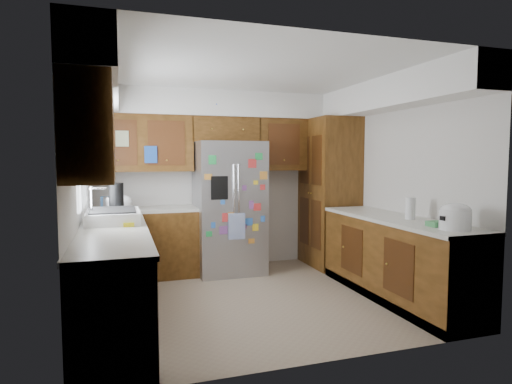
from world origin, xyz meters
The scene contains 12 objects.
floor centered at (0.00, 0.00, 0.00)m, with size 3.60×3.60×0.00m, color gray.
room_shell centered at (-0.11, 0.36, 1.82)m, with size 3.64×3.24×2.52m.
left_counter_run centered at (-1.36, 0.03, 0.43)m, with size 1.36×3.20×0.92m.
right_counter_run centered at (1.50, -0.47, 0.42)m, with size 0.63×2.25×0.92m.
pantry centered at (1.50, 1.15, 1.07)m, with size 0.60×0.90×2.15m, color #3F260C.
fridge centered at (0.00, 1.20, 0.90)m, with size 0.90×0.79×1.80m.
bridge_cabinet centered at (0.00, 1.43, 1.98)m, with size 0.96×0.34×0.35m, color #3F260C.
fridge_top_items centered at (-0.09, 1.40, 2.28)m, with size 0.49×0.36×0.30m.
sink_assembly centered at (-1.50, 0.10, 0.99)m, with size 0.52×0.72×0.37m.
left_counter_clutter centered at (-1.46, 0.83, 1.05)m, with size 0.38×0.85×0.38m.
rice_cooker centered at (1.50, -1.33, 1.05)m, with size 0.29×0.28×0.25m.
paper_towel centered at (1.54, -0.64, 1.04)m, with size 0.11×0.11×0.24m, color white.
Camera 1 is at (-1.43, -4.48, 1.57)m, focal length 30.00 mm.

